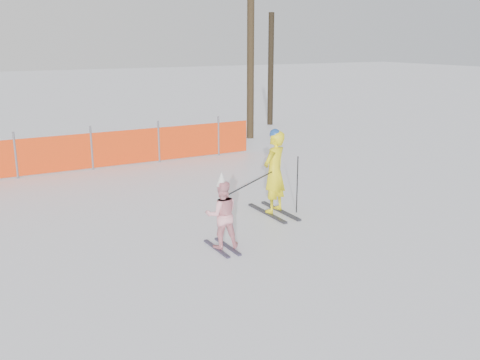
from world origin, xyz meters
TOP-DOWN VIEW (x-y plane):
  - ground at (0.00, 0.00)m, footprint 120.00×120.00m
  - adult at (1.13, 1.06)m, footprint 0.75×1.43m
  - child at (-0.74, -0.19)m, footprint 0.68×0.91m
  - ski_poles at (0.72, 0.59)m, footprint 2.24×1.13m
  - tree_trunks at (6.05, 9.96)m, footprint 2.66×2.69m

SIDE VIEW (x-z plane):
  - ground at x=0.00m, z-range 0.00..0.00m
  - child at x=-0.74m, z-range -0.06..1.34m
  - ski_poles at x=0.72m, z-range 0.20..1.42m
  - adult at x=1.13m, z-range 0.00..1.81m
  - tree_trunks at x=6.05m, z-range -0.41..6.53m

